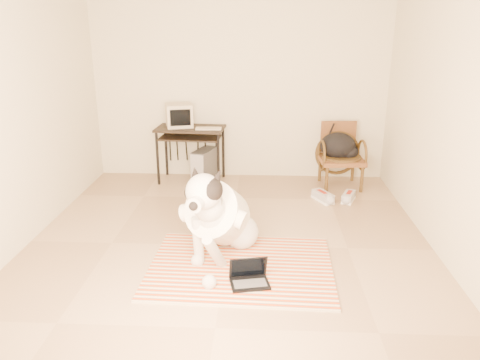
# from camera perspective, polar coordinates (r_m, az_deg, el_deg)

# --- Properties ---
(floor) EXTENTS (4.50, 4.50, 0.00)m
(floor) POSITION_cam_1_polar(r_m,az_deg,el_deg) (4.68, -1.42, -7.99)
(floor) COLOR tan
(floor) RESTS_ON ground
(wall_back) EXTENTS (4.50, 0.00, 4.50)m
(wall_back) POSITION_cam_1_polar(r_m,az_deg,el_deg) (6.46, -0.04, 12.08)
(wall_back) COLOR beige
(wall_back) RESTS_ON floor
(wall_front) EXTENTS (4.50, 0.00, 4.50)m
(wall_front) POSITION_cam_1_polar(r_m,az_deg,el_deg) (2.08, -6.23, -2.65)
(wall_front) COLOR beige
(wall_front) RESTS_ON floor
(wall_left) EXTENTS (0.00, 4.50, 4.50)m
(wall_left) POSITION_cam_1_polar(r_m,az_deg,el_deg) (4.82, -26.24, 7.86)
(wall_left) COLOR beige
(wall_left) RESTS_ON floor
(wall_right) EXTENTS (0.00, 4.50, 4.50)m
(wall_right) POSITION_cam_1_polar(r_m,az_deg,el_deg) (4.55, 24.66, 7.53)
(wall_right) COLOR beige
(wall_right) RESTS_ON floor
(rug) EXTENTS (1.67, 1.30, 0.02)m
(rug) POSITION_cam_1_polar(r_m,az_deg,el_deg) (4.28, 0.09, -10.55)
(rug) COLOR #E8410D
(rug) RESTS_ON floor
(dog) EXTENTS (0.70, 1.37, 0.98)m
(dog) POSITION_cam_1_polar(r_m,az_deg,el_deg) (4.34, -2.66, -4.51)
(dog) COLOR silver
(dog) RESTS_ON rug
(laptop) EXTENTS (0.36, 0.29, 0.22)m
(laptop) POSITION_cam_1_polar(r_m,az_deg,el_deg) (4.00, 1.12, -11.73)
(laptop) COLOR black
(laptop) RESTS_ON rug
(computer_desk) EXTENTS (0.94, 0.57, 0.75)m
(computer_desk) POSITION_cam_1_polar(r_m,az_deg,el_deg) (6.36, -6.07, 5.44)
(computer_desk) COLOR black
(computer_desk) RESTS_ON floor
(crt_monitor) EXTENTS (0.42, 0.40, 0.30)m
(crt_monitor) POSITION_cam_1_polar(r_m,az_deg,el_deg) (6.39, -7.44, 7.82)
(crt_monitor) COLOR #C1B397
(crt_monitor) RESTS_ON computer_desk
(desk_keyboard) EXTENTS (0.34, 0.13, 0.02)m
(desk_keyboard) POSITION_cam_1_polar(r_m,az_deg,el_deg) (6.21, -3.85, 6.28)
(desk_keyboard) COLOR #C1B397
(desk_keyboard) RESTS_ON computer_desk
(pc_tower) EXTENTS (0.33, 0.51, 0.44)m
(pc_tower) POSITION_cam_1_polar(r_m,az_deg,el_deg) (6.46, -4.36, 1.79)
(pc_tower) COLOR #4B4B4E
(pc_tower) RESTS_ON floor
(rattan_chair) EXTENTS (0.59, 0.57, 0.84)m
(rattan_chair) POSITION_cam_1_polar(r_m,az_deg,el_deg) (6.35, 12.15, 2.99)
(rattan_chair) COLOR brown
(rattan_chair) RESTS_ON floor
(backpack) EXTENTS (0.50, 0.39, 0.34)m
(backpack) POSITION_cam_1_polar(r_m,az_deg,el_deg) (6.28, 12.04, 4.00)
(backpack) COLOR black
(backpack) RESTS_ON rattan_chair
(sneaker_left) EXTENTS (0.27, 0.35, 0.12)m
(sneaker_left) POSITION_cam_1_polar(r_m,az_deg,el_deg) (5.86, 10.06, -2.04)
(sneaker_left) COLOR white
(sneaker_left) RESTS_ON floor
(sneaker_right) EXTENTS (0.22, 0.32, 0.11)m
(sneaker_right) POSITION_cam_1_polar(r_m,az_deg,el_deg) (5.93, 13.10, -2.04)
(sneaker_right) COLOR white
(sneaker_right) RESTS_ON floor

